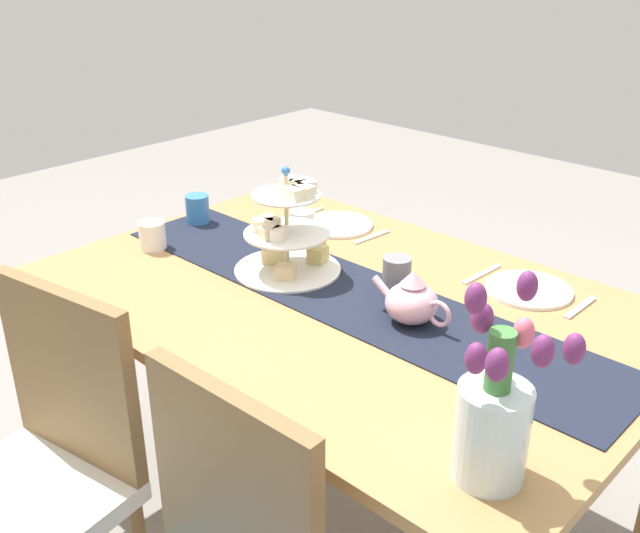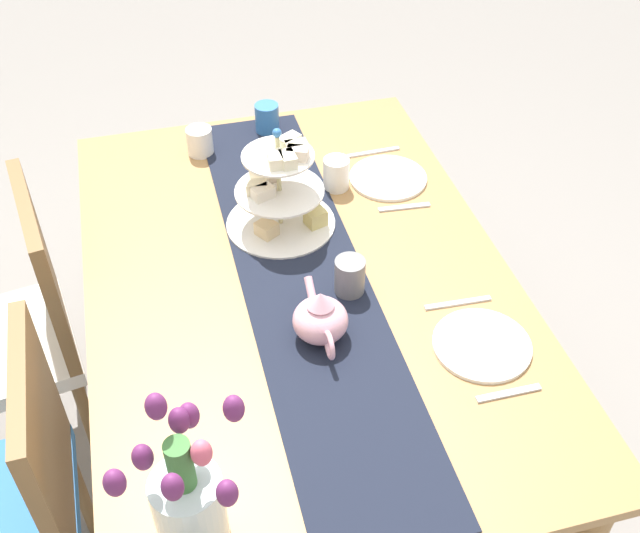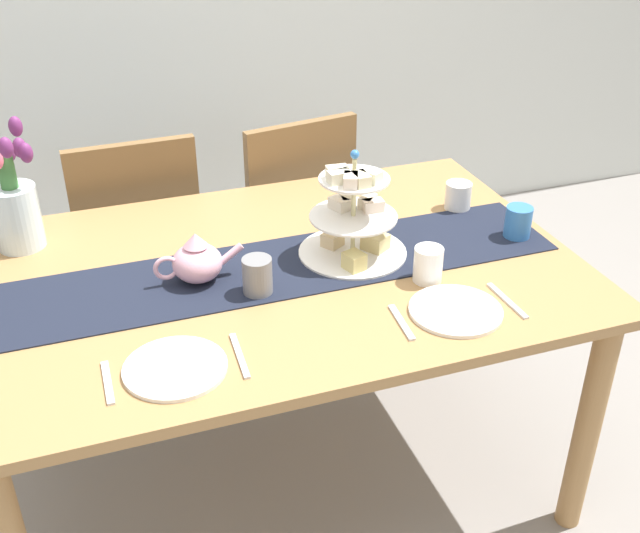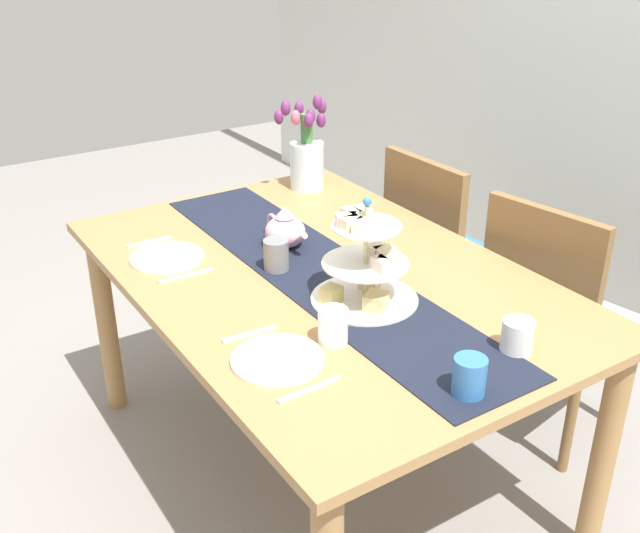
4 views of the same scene
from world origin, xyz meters
name	(u,v)px [view 1 (image 1 of 4)]	position (x,y,z in m)	size (l,w,h in m)	color
ground_plane	(342,514)	(0.00, 0.00, 0.00)	(8.00, 8.00, 0.00)	gray
dining_table	(345,327)	(0.00, 0.00, 0.66)	(1.61, 1.07, 0.75)	#A37747
chair_right	(40,465)	(0.26, 0.76, 0.50)	(0.48, 0.48, 0.91)	brown
table_runner	(347,294)	(0.00, -0.01, 0.76)	(1.55, 0.32, 0.00)	black
tiered_cake_stand	(287,235)	(0.22, 0.00, 0.86)	(0.30, 0.30, 0.30)	beige
teapot	(412,301)	(-0.22, 0.00, 0.81)	(0.24, 0.13, 0.14)	#E5A8BC
tulip_vase	(494,413)	(-0.65, 0.35, 0.89)	(0.19, 0.23, 0.37)	silver
cream_jug	(153,236)	(0.63, 0.16, 0.80)	(0.08, 0.08, 0.09)	white
dinner_plate_left	(529,290)	(-0.34, -0.35, 0.76)	(0.23, 0.23, 0.01)	white
fork_left	(580,308)	(-0.48, -0.35, 0.76)	(0.02, 0.15, 0.01)	silver
knife_left	(482,274)	(-0.19, -0.35, 0.76)	(0.01, 0.17, 0.01)	silver
dinner_plate_right	(337,225)	(0.35, -0.35, 0.76)	(0.23, 0.23, 0.01)	white
fork_right	(372,237)	(0.20, -0.35, 0.76)	(0.02, 0.15, 0.01)	silver
knife_right	(305,215)	(0.49, -0.35, 0.76)	(0.01, 0.17, 0.01)	silver
mug_grey	(397,274)	(-0.08, -0.11, 0.81)	(0.08, 0.08, 0.10)	slate
mug_white_text	(302,226)	(0.35, -0.19, 0.80)	(0.08, 0.08, 0.10)	white
mug_orange	(198,209)	(0.70, -0.06, 0.80)	(0.08, 0.08, 0.10)	#3370B7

